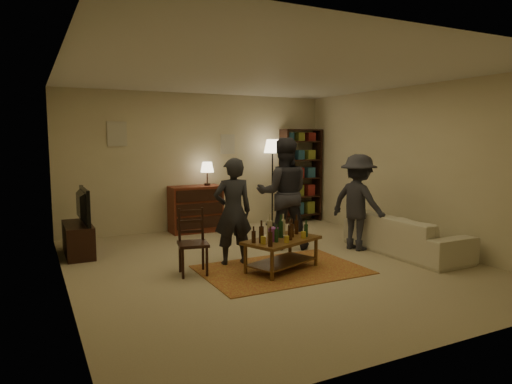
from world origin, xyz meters
TOP-DOWN VIEW (x-y plane):
  - floor at (0.00, 0.00)m, footprint 6.00×6.00m
  - room_shell at (-0.65, 2.98)m, footprint 6.00×6.00m
  - rug at (-0.02, -0.33)m, footprint 2.20×1.50m
  - coffee_table at (-0.03, -0.33)m, footprint 1.22×0.93m
  - dining_chair at (-1.17, 0.08)m, footprint 0.46×0.46m
  - tv_stand at (-2.44, 1.80)m, footprint 0.40×1.00m
  - dresser at (-0.19, 2.71)m, footprint 1.00×0.50m
  - bookshelf at (2.25, 2.78)m, footprint 0.90×0.34m
  - floor_lamp at (1.47, 2.65)m, footprint 0.36×0.36m
  - sofa at (2.20, -0.40)m, footprint 0.81×2.08m
  - person_left at (-0.49, 0.25)m, footprint 0.61×0.45m
  - person_right at (0.66, 0.80)m, footprint 1.09×0.99m
  - person_by_sofa at (1.70, 0.15)m, footprint 0.82×1.12m

SIDE VIEW (x-z plane):
  - floor at x=0.00m, z-range 0.00..0.00m
  - rug at x=-0.02m, z-range 0.00..0.01m
  - sofa at x=2.20m, z-range 0.00..0.61m
  - tv_stand at x=-2.44m, z-range -0.14..0.91m
  - coffee_table at x=-0.03m, z-range 0.00..0.79m
  - dining_chair at x=-1.17m, z-range 0.02..0.92m
  - dresser at x=-0.19m, z-range -0.20..1.16m
  - person_left at x=-0.49m, z-range 0.00..1.55m
  - person_by_sofa at x=1.70m, z-range 0.00..1.56m
  - person_right at x=0.66m, z-range 0.00..1.83m
  - bookshelf at x=2.25m, z-range 0.03..2.04m
  - floor_lamp at x=1.47m, z-range 0.63..2.43m
  - room_shell at x=-0.65m, z-range -1.19..4.81m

